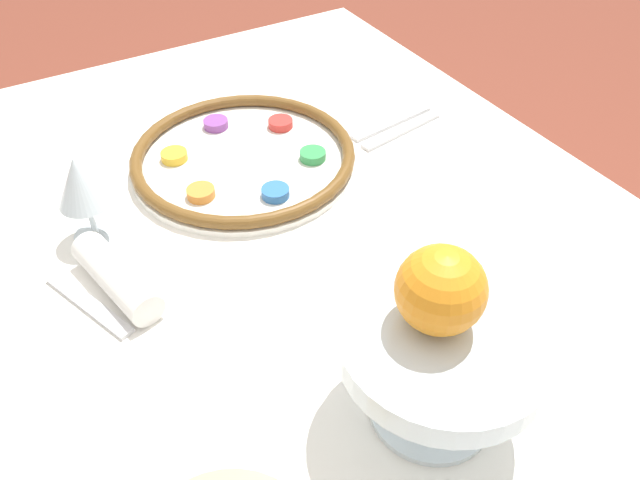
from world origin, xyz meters
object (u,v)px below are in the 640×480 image
object	(u,v)px
seder_plate	(244,156)
wine_glass	(80,184)
fruit_stand	(446,349)
napkin_roll	(117,277)
orange_fruit	(442,290)

from	to	relation	value
seder_plate	wine_glass	size ratio (longest dim) A/B	2.71
fruit_stand	napkin_roll	xyz separation A→B (m)	(-0.35, -0.24, -0.08)
orange_fruit	napkin_roll	bearing A→B (deg)	-144.22
wine_glass	napkin_roll	distance (m)	0.14
orange_fruit	napkin_roll	world-z (taller)	orange_fruit
fruit_stand	wine_glass	bearing A→B (deg)	-152.88
seder_plate	orange_fruit	distance (m)	0.53
fruit_stand	orange_fruit	bearing A→B (deg)	-167.70
seder_plate	orange_fruit	size ratio (longest dim) A/B	4.18
napkin_roll	seder_plate	bearing A→B (deg)	123.55
wine_glass	fruit_stand	world-z (taller)	wine_glass
seder_plate	fruit_stand	world-z (taller)	fruit_stand
wine_glass	orange_fruit	world-z (taller)	orange_fruit
seder_plate	wine_glass	bearing A→B (deg)	-78.33
wine_glass	fruit_stand	distance (m)	0.52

